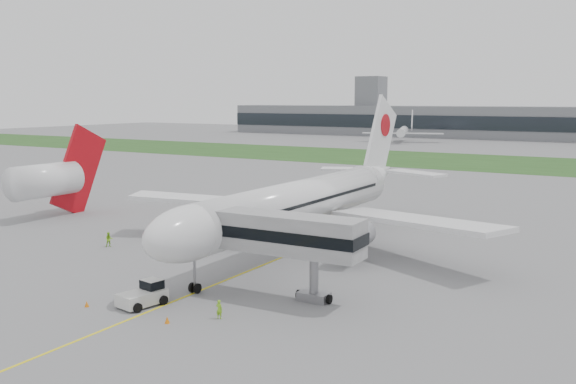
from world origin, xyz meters
The scene contains 14 objects.
ground centered at (0.00, 0.00, 0.00)m, with size 600.00×600.00×0.00m, color gray.
apron_markings centered at (0.00, -5.00, 0.00)m, with size 70.00×70.00×0.04m, color yellow, non-canonical shape.
grass_strip centered at (0.00, 120.00, 0.01)m, with size 600.00×50.00×0.02m, color #22461A.
terminal_building centered at (0.00, 229.87, 7.00)m, with size 320.00×22.30×14.00m.
control_tower centered at (-90.00, 232.00, 0.00)m, with size 12.00×12.00×56.00m, color gray, non-canonical shape.
airliner centered at (0.00, 4.87, 5.66)m, with size 48.13×53.95×17.88m.
pushback_tug centered at (-1.48, -19.82, 0.93)m, with size 3.26×4.29×2.03m.
jet_bridge centered at (6.00, -12.47, 5.67)m, with size 16.56×5.15×7.66m.
safety_cone_left centered at (-5.30, -22.72, 0.26)m, with size 0.37×0.37×0.51m, color orange.
safety_cone_right centered at (3.16, -22.32, 0.28)m, with size 0.41×0.41×0.56m, color orange.
ground_crew_near centered at (6.00, -19.40, 0.77)m, with size 0.56×0.37×1.55m, color #80CA21.
ground_crew_far centered at (-20.16, -5.91, 0.87)m, with size 0.85×0.66×1.75m, color #8AD323.
neighbor_aircraft centered at (-41.71, 3.46, 5.65)m, with size 5.11×17.42×14.27m.
distant_aircraft_left centered at (-56.57, 187.07, 0.00)m, with size 32.15×28.37×12.29m, color white, non-canonical shape.
Camera 1 is at (35.57, -58.57, 17.24)m, focal length 40.00 mm.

